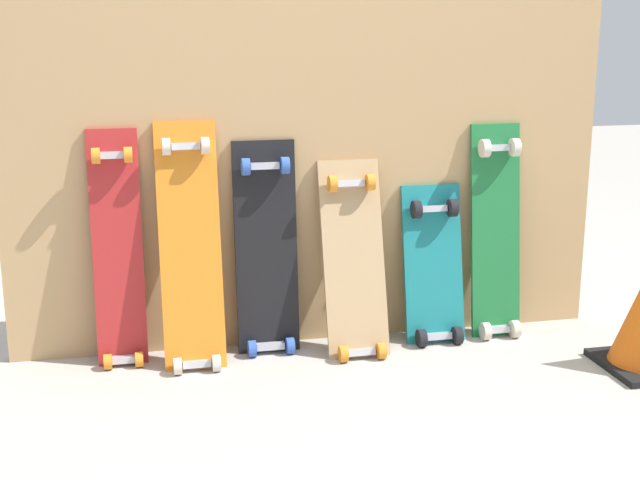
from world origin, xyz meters
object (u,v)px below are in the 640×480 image
object	(u,v)px
skateboard_red	(118,258)
skateboard_orange	(191,255)
skateboard_black	(267,257)
skateboard_teal	(434,272)
skateboard_green	(496,239)
skateboard_natural	(354,268)

from	to	relation	value
skateboard_red	skateboard_orange	size ratio (longest dim) A/B	0.98
skateboard_orange	skateboard_black	bearing A→B (deg)	11.91
skateboard_teal	skateboard_green	world-z (taller)	skateboard_green
skateboard_natural	skateboard_teal	world-z (taller)	skateboard_natural
skateboard_orange	skateboard_natural	bearing A→B (deg)	-0.99
skateboard_orange	skateboard_black	xyz separation A→B (m)	(0.28, 0.06, -0.04)
skateboard_red	skateboard_teal	bearing A→B (deg)	-1.05
skateboard_red	skateboard_teal	size ratio (longest dim) A/B	1.38
skateboard_red	skateboard_green	distance (m)	1.41
skateboard_black	skateboard_orange	bearing A→B (deg)	-168.09
skateboard_orange	skateboard_teal	bearing A→B (deg)	2.08
skateboard_black	skateboard_teal	bearing A→B (deg)	-2.30
skateboard_black	skateboard_teal	world-z (taller)	skateboard_black
skateboard_red	skateboard_natural	xyz separation A→B (m)	(0.84, -0.06, -0.07)
skateboard_teal	skateboard_red	bearing A→B (deg)	178.95
skateboard_black	skateboard_green	size ratio (longest dim) A/B	0.96
skateboard_teal	skateboard_green	distance (m)	0.28
skateboard_natural	skateboard_green	size ratio (longest dim) A/B	0.88
skateboard_red	skateboard_green	bearing A→B (deg)	-0.31
skateboard_red	skateboard_black	distance (m)	0.53
skateboard_orange	skateboard_natural	distance (m)	0.59
skateboard_teal	skateboard_black	bearing A→B (deg)	177.70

